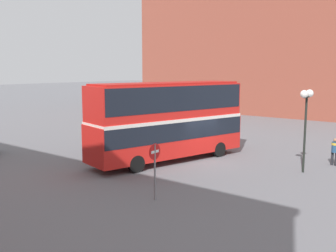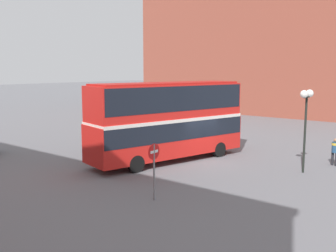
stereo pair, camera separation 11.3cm
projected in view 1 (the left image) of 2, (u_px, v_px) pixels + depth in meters
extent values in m
plane|color=slate|center=(204.00, 161.00, 24.20)|extent=(240.00, 240.00, 0.00)
cube|color=brown|center=(284.00, 49.00, 49.57)|extent=(10.67, 38.52, 16.21)
cube|color=red|center=(168.00, 137.00, 24.15)|extent=(10.59, 4.93, 2.18)
cube|color=red|center=(168.00, 102.00, 23.84)|extent=(10.42, 4.82, 2.14)
cube|color=black|center=(168.00, 129.00, 24.08)|extent=(10.50, 4.93, 1.07)
cube|color=black|center=(168.00, 98.00, 23.80)|extent=(10.28, 4.81, 1.46)
cube|color=silver|center=(168.00, 119.00, 23.99)|extent=(10.50, 4.93, 0.20)
cube|color=#B11A15|center=(168.00, 83.00, 23.68)|extent=(9.93, 4.53, 0.10)
cylinder|color=black|center=(196.00, 144.00, 27.18)|extent=(1.01, 0.52, 0.96)
cylinder|color=black|center=(219.00, 149.00, 25.41)|extent=(1.01, 0.52, 0.96)
cylinder|color=black|center=(115.00, 157.00, 23.32)|extent=(1.01, 0.52, 0.96)
cylinder|color=black|center=(136.00, 164.00, 21.55)|extent=(1.01, 0.52, 0.96)
cylinder|color=#232328|center=(336.00, 159.00, 23.03)|extent=(0.15, 0.15, 0.78)
cylinder|color=#232328|center=(332.00, 158.00, 23.22)|extent=(0.15, 0.15, 0.78)
cylinder|color=navy|center=(335.00, 147.00, 23.03)|extent=(0.46, 0.46, 0.62)
cylinder|color=gold|center=(335.00, 144.00, 23.00)|extent=(0.49, 0.49, 0.14)
sphere|color=#936B4C|center=(335.00, 140.00, 22.96)|extent=(0.21, 0.21, 0.21)
cube|color=maroon|center=(175.00, 119.00, 39.16)|extent=(4.72, 2.13, 0.79)
cube|color=black|center=(174.00, 113.00, 38.91)|extent=(2.49, 1.83, 0.54)
cylinder|color=black|center=(176.00, 120.00, 40.86)|extent=(0.64, 0.25, 0.63)
cylinder|color=black|center=(190.00, 122.00, 39.87)|extent=(0.64, 0.25, 0.63)
cylinder|color=black|center=(159.00, 123.00, 38.55)|extent=(0.64, 0.25, 0.63)
cylinder|color=black|center=(174.00, 125.00, 37.56)|extent=(0.64, 0.25, 0.63)
cylinder|color=black|center=(305.00, 135.00, 21.32)|extent=(0.12, 0.12, 4.18)
cylinder|color=black|center=(307.00, 97.00, 21.02)|extent=(0.84, 0.06, 0.06)
sphere|color=white|center=(304.00, 94.00, 20.67)|extent=(0.42, 0.42, 0.42)
sphere|color=white|center=(310.00, 93.00, 21.32)|extent=(0.42, 0.42, 0.42)
cylinder|color=gray|center=(155.00, 172.00, 16.89)|extent=(0.08, 0.08, 2.46)
cylinder|color=red|center=(155.00, 152.00, 16.76)|extent=(0.70, 0.03, 0.70)
cube|color=white|center=(155.00, 152.00, 16.76)|extent=(0.49, 0.04, 0.12)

